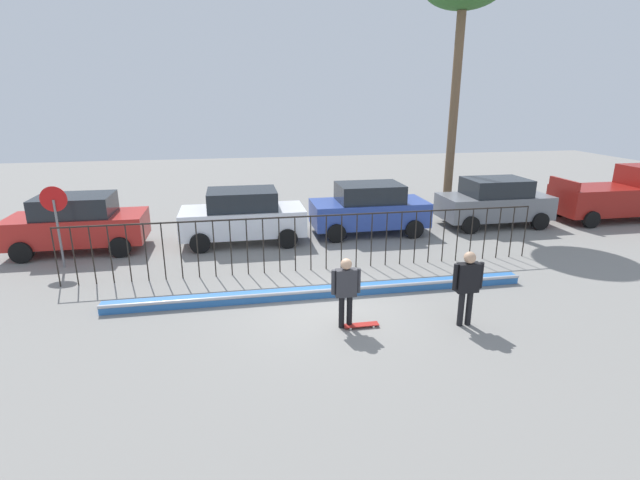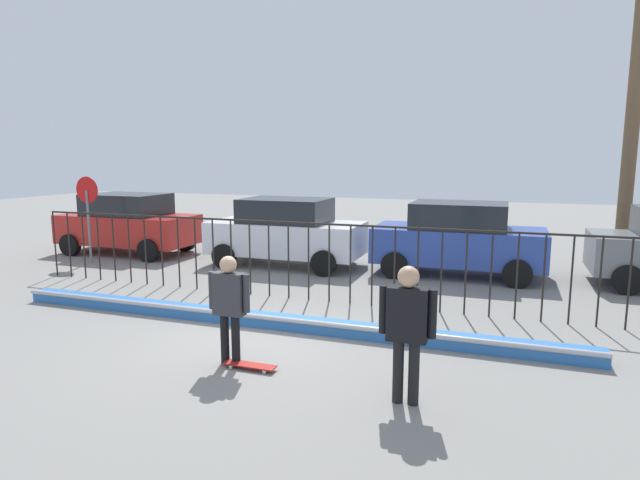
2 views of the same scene
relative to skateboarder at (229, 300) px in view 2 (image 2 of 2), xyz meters
name	(u,v)px [view 2 (image 2 of 2)]	position (x,y,z in m)	size (l,w,h in m)	color
ground_plane	(249,343)	(-0.17, 0.91, -0.99)	(60.00, 60.00, 0.00)	gray
bowl_coping_ledge	(271,320)	(-0.17, 1.79, -0.87)	(11.00, 0.40, 0.27)	#2D6BB7
perimeter_fence	(309,252)	(-0.17, 3.75, 0.06)	(14.04, 0.04, 1.69)	black
skateboarder	(229,300)	(0.00, 0.00, 0.00)	(0.67, 0.25, 1.65)	black
skateboard	(250,365)	(0.35, -0.08, -0.93)	(0.80, 0.20, 0.07)	#A51E19
camera_operator	(407,322)	(2.70, -0.39, 0.07)	(0.71, 0.27, 1.77)	black
parked_car_red	(128,223)	(-7.51, 6.99, -0.02)	(4.30, 2.12, 1.90)	#B2231E
parked_car_white	(286,231)	(-2.06, 6.96, -0.02)	(4.30, 2.12, 1.90)	silver
parked_car_blue	(458,238)	(2.64, 7.29, -0.02)	(4.30, 2.12, 1.90)	#2D479E
stop_sign	(88,207)	(-7.56, 5.39, 0.63)	(0.76, 0.07, 2.50)	slate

